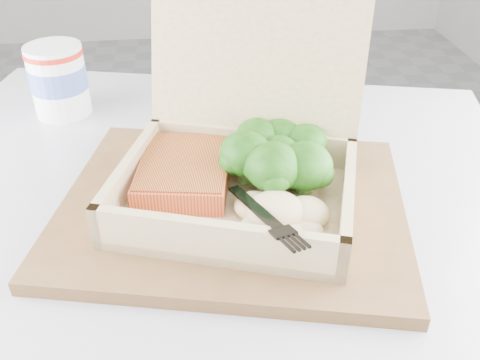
{
  "coord_description": "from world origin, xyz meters",
  "views": [
    {
      "loc": [
        0.49,
        -1.06,
        1.05
      ],
      "look_at": [
        0.54,
        -0.62,
        0.75
      ],
      "focal_mm": 40.0,
      "sensor_mm": 36.0,
      "label": 1
    }
  ],
  "objects": [
    {
      "name": "floor",
      "position": [
        0.0,
        0.0,
        0.0
      ],
      "size": [
        4.0,
        4.0,
        0.0
      ],
      "primitive_type": "plane",
      "color": "#99999F",
      "rests_on": "ground"
    },
    {
      "name": "cafe_table",
      "position": [
        0.48,
        -0.62,
        0.53
      ],
      "size": [
        0.89,
        0.89,
        0.71
      ],
      "rotation": [
        0.0,
        0.0,
        -0.23
      ],
      "color": "black",
      "rests_on": "floor"
    },
    {
      "name": "serving_tray",
      "position": [
        0.53,
        -0.61,
        0.72
      ],
      "size": [
        0.41,
        0.35,
        0.02
      ],
      "primitive_type": "cube",
      "rotation": [
        0.0,
        0.0,
        -0.22
      ],
      "color": "brown",
      "rests_on": "cafe_table"
    },
    {
      "name": "takeout_container",
      "position": [
        0.54,
        -0.59,
        0.78
      ],
      "size": [
        0.29,
        0.29,
        0.22
      ],
      "rotation": [
        0.0,
        0.0,
        -0.31
      ],
      "color": "tan",
      "rests_on": "serving_tray"
    },
    {
      "name": "salmon_fillet",
      "position": [
        0.48,
        -0.58,
        0.75
      ],
      "size": [
        0.11,
        0.13,
        0.03
      ],
      "primitive_type": "cube",
      "rotation": [
        0.0,
        0.0,
        -0.15
      ],
      "color": "orange",
      "rests_on": "takeout_container"
    },
    {
      "name": "broccoli_pile",
      "position": [
        0.58,
        -0.58,
        0.76
      ],
      "size": [
        0.13,
        0.13,
        0.05
      ],
      "primitive_type": null,
      "color": "#2A761A",
      "rests_on": "takeout_container"
    },
    {
      "name": "mashed_potatoes",
      "position": [
        0.57,
        -0.67,
        0.75
      ],
      "size": [
        0.09,
        0.08,
        0.03
      ],
      "primitive_type": "ellipsoid",
      "color": "tan",
      "rests_on": "takeout_container"
    },
    {
      "name": "plastic_fork",
      "position": [
        0.54,
        -0.65,
        0.76
      ],
      "size": [
        0.06,
        0.14,
        0.02
      ],
      "rotation": [
        0.0,
        0.0,
        3.46
      ],
      "color": "black",
      "rests_on": "mashed_potatoes"
    },
    {
      "name": "paper_cup",
      "position": [
        0.32,
        -0.35,
        0.76
      ],
      "size": [
        0.08,
        0.08,
        0.1
      ],
      "color": "white",
      "rests_on": "cafe_table"
    },
    {
      "name": "receipt",
      "position": [
        0.61,
        -0.44,
        0.71
      ],
      "size": [
        0.14,
        0.16,
        0.0
      ],
      "primitive_type": "cube",
      "rotation": [
        0.0,
        0.0,
        -0.61
      ],
      "color": "silver",
      "rests_on": "cafe_table"
    }
  ]
}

